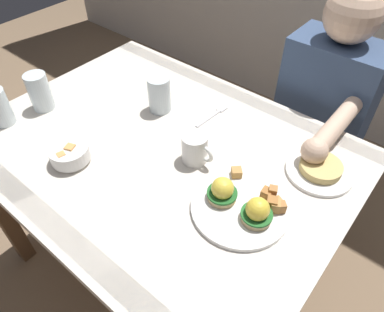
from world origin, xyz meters
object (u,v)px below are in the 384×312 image
fruit_bowl (69,154)px  water_glass_near (40,94)px  water_glass_extra (159,96)px  water_glass_far (0,109)px  fork (213,115)px  side_plate (320,169)px  eggs_benedict_plate (242,204)px  coffee_mug (195,148)px  diner_person (320,116)px  dining_table (161,169)px

fruit_bowl → water_glass_near: water_glass_near is taller
water_glass_extra → water_glass_far: bearing=-132.4°
fork → water_glass_extra: water_glass_extra is taller
water_glass_extra → side_plate: 0.59m
eggs_benedict_plate → water_glass_near: 0.82m
fruit_bowl → eggs_benedict_plate: bearing=19.2°
fruit_bowl → fork: (0.20, 0.46, -0.03)m
coffee_mug → water_glass_far: size_ratio=0.86×
diner_person → water_glass_near: bearing=-136.9°
water_glass_extra → side_plate: bearing=7.0°
dining_table → coffee_mug: 0.20m
fork → water_glass_extra: 0.20m
coffee_mug → water_glass_extra: (-0.26, 0.12, 0.01)m
water_glass_near → eggs_benedict_plate: bearing=4.9°
water_glass_far → side_plate: size_ratio=0.65×
water_glass_near → water_glass_far: 0.14m
water_glass_extra → diner_person: size_ratio=0.11×
dining_table → coffee_mug: size_ratio=10.76×
eggs_benedict_plate → side_plate: 0.28m
diner_person → coffee_mug: bearing=-106.4°
dining_table → fork: fork is taller
coffee_mug → fork: 0.24m
side_plate → water_glass_far: bearing=-153.6°
dining_table → water_glass_near: 0.51m
eggs_benedict_plate → fork: 0.42m
water_glass_near → diner_person: (0.76, 0.71, -0.15)m
water_glass_extra → coffee_mug: bearing=-24.9°
fork → water_glass_far: (-0.54, -0.49, 0.05)m
eggs_benedict_plate → diner_person: 0.66m
fruit_bowl → water_glass_far: water_glass_far is taller
water_glass_far → fork: bearing=42.5°
fork → water_glass_near: (-0.50, -0.35, 0.06)m
eggs_benedict_plate → fruit_bowl: (-0.51, -0.18, 0.01)m
fruit_bowl → coffee_mug: coffee_mug is taller
water_glass_near → fruit_bowl: bearing=-19.8°
water_glass_extra → diner_person: (0.43, 0.45, -0.15)m
dining_table → water_glass_near: bearing=-166.3°
dining_table → fork: bearing=80.6°
dining_table → water_glass_extra: bearing=131.9°
water_glass_far → water_glass_extra: same height
water_glass_extra → fruit_bowl: bearing=-94.7°
dining_table → side_plate: bearing=25.9°
water_glass_near → diner_person: bearing=43.1°
water_glass_far → side_plate: 1.06m
coffee_mug → side_plate: (0.32, 0.19, -0.04)m
dining_table → eggs_benedict_plate: 0.37m
coffee_mug → diner_person: bearing=73.6°
dining_table → side_plate: side_plate is taller
coffee_mug → fork: coffee_mug is taller
eggs_benedict_plate → water_glass_far: 0.87m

